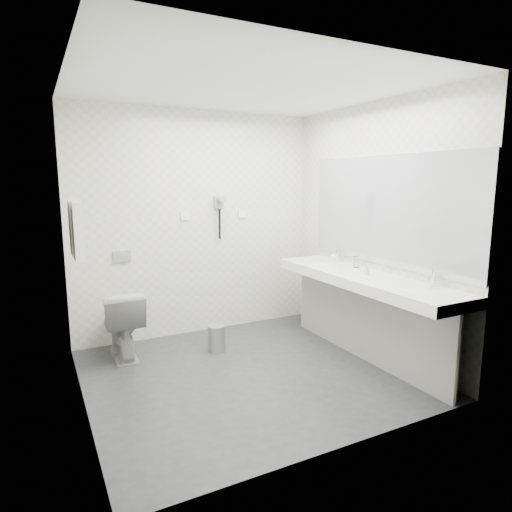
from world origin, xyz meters
TOP-DOWN VIEW (x-y plane):
  - floor at (0.00, 0.00)m, footprint 2.80×2.80m
  - ceiling at (0.00, 0.00)m, footprint 2.80×2.80m
  - wall_back at (0.00, 1.30)m, footprint 2.80×0.00m
  - wall_front at (0.00, -1.30)m, footprint 2.80×0.00m
  - wall_left at (-1.40, 0.00)m, footprint 0.00×2.60m
  - wall_right at (1.40, 0.00)m, footprint 0.00×2.60m
  - vanity_counter at (1.12, -0.20)m, footprint 0.55×2.20m
  - vanity_panel at (1.15, -0.20)m, footprint 0.03×2.15m
  - vanity_post_near at (1.18, -1.24)m, footprint 0.06×0.06m
  - vanity_post_far at (1.18, 0.84)m, footprint 0.06×0.06m
  - mirror at (1.39, -0.20)m, footprint 0.02×2.20m
  - basin_near at (1.12, -0.85)m, footprint 0.40×0.31m
  - basin_far at (1.12, 0.45)m, footprint 0.40×0.31m
  - faucet_near at (1.32, -0.85)m, footprint 0.04×0.04m
  - faucet_far at (1.32, 0.45)m, footprint 0.04×0.04m
  - soap_bottle_a at (1.14, -0.23)m, footprint 0.05×0.05m
  - glass_left at (1.29, 0.10)m, footprint 0.07×0.07m
  - toilet at (-0.95, 0.92)m, footprint 0.40×0.68m
  - flush_plate at (-0.85, 1.29)m, footprint 0.18×0.02m
  - pedal_bin at (-0.06, 0.62)m, footprint 0.21×0.21m
  - bin_lid at (-0.06, 0.62)m, footprint 0.18×0.18m
  - towel_rail at (-1.35, 0.55)m, footprint 0.02×0.62m
  - towel_near at (-1.34, 0.41)m, footprint 0.07×0.24m
  - towel_far at (-1.34, 0.69)m, footprint 0.07×0.24m
  - dryer_cradle at (0.25, 1.27)m, footprint 0.10×0.04m
  - dryer_barrel at (0.25, 1.20)m, footprint 0.08×0.14m
  - dryer_cord at (0.25, 1.26)m, footprint 0.02×0.02m
  - switch_plate_a at (-0.15, 1.29)m, footprint 0.09×0.02m
  - switch_plate_b at (0.55, 1.29)m, footprint 0.09×0.02m

SIDE VIEW (x-z plane):
  - floor at x=0.00m, z-range 0.00..0.00m
  - pedal_bin at x=-0.06m, z-range 0.00..0.26m
  - bin_lid at x=-0.06m, z-range 0.26..0.27m
  - toilet at x=-0.95m, z-range 0.00..0.68m
  - vanity_panel at x=1.15m, z-range 0.00..0.75m
  - vanity_post_near at x=1.18m, z-range 0.00..0.75m
  - vanity_post_far at x=1.18m, z-range 0.00..0.75m
  - vanity_counter at x=1.12m, z-range 0.75..0.85m
  - basin_near at x=1.12m, z-range 0.81..0.86m
  - basin_far at x=1.12m, z-range 0.81..0.86m
  - soap_bottle_a at x=1.14m, z-range 0.85..0.95m
  - glass_left at x=1.29m, z-range 0.85..0.96m
  - faucet_near at x=1.32m, z-range 0.85..1.00m
  - faucet_far at x=1.32m, z-range 0.85..1.00m
  - flush_plate at x=-0.85m, z-range 0.89..1.01m
  - wall_back at x=0.00m, z-range -0.15..2.65m
  - wall_front at x=0.00m, z-range -0.15..2.65m
  - wall_left at x=-1.40m, z-range -0.05..2.55m
  - wall_right at x=1.40m, z-range -0.05..2.55m
  - dryer_cord at x=0.25m, z-range 1.07..1.43m
  - towel_near at x=-1.34m, z-range 1.09..1.57m
  - towel_far at x=-1.34m, z-range 1.09..1.57m
  - switch_plate_a at x=-0.15m, z-range 1.31..1.40m
  - switch_plate_b at x=0.55m, z-range 1.31..1.40m
  - mirror at x=1.39m, z-range 0.92..1.98m
  - dryer_cradle at x=0.25m, z-range 1.43..1.57m
  - dryer_barrel at x=0.25m, z-range 1.49..1.57m
  - towel_rail at x=-1.35m, z-range 1.54..1.56m
  - ceiling at x=0.00m, z-range 2.50..2.50m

